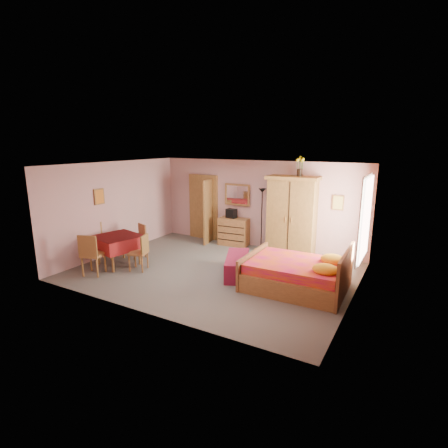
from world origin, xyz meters
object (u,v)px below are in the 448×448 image
Objects in this scene: bed at (296,266)px; chest_of_drawers at (234,232)px; bench at (237,265)px; chair_south at (93,254)px; chair_north at (137,241)px; chair_east at (138,252)px; dining_table at (118,250)px; wall_mirror at (237,195)px; chair_west at (100,242)px; floor_lamp at (262,219)px; stereo at (231,213)px; wardrobe at (292,216)px; sunflower_vase at (300,166)px.

chest_of_drawers is at bearing 139.44° from bed.
chair_south is (-3.01, -1.68, 0.28)m from bench.
chair_north is 1.01× the size of chair_east.
dining_table is (-3.01, -0.90, 0.16)m from bench.
chair_east is (0.73, 0.75, -0.06)m from chair_south.
wall_mirror is at bearing 117.75° from bench.
bed is 3.86m from chair_east.
chair_west reaches higher than bed.
chest_of_drawers is at bearing -89.89° from wall_mirror.
chest_of_drawers is 1.03m from floor_lamp.
stereo is 4.22m from chair_south.
wardrobe reaches higher than bed.
chair_west is at bearing -126.64° from wall_mirror.
chair_west is (-3.68, -0.89, 0.27)m from bench.
stereo is 2.65m from bench.
chest_of_drawers is 0.41× the size of wardrobe.
chair_west is at bearing -147.37° from wardrobe.
dining_table is at bearing 112.21° from chair_north.
sunflower_vase is at bearing 1.26° from floor_lamp.
floor_lamp is at bearing -50.75° from chair_east.
sunflower_vase is (2.06, 0.05, 1.50)m from stereo.
chest_of_drawers is at bearing -177.95° from floor_lamp.
wall_mirror is 2.80× the size of stereo.
dining_table is 0.79m from chair_south.
bench is 2.48m from chair_east.
bench is at bearing 8.88° from chair_south.
sunflower_vase is at bearing -126.42° from chair_north.
floor_lamp is at bearing 127.50° from bed.
chair_west is at bearing 179.56° from dining_table.
chest_of_drawers is 4.22m from chair_south.
chest_of_drawers is 1.07× the size of wall_mirror.
chair_east is at bearing -122.03° from floor_lamp.
wardrobe is 2.21× the size of chair_west.
chair_north is (-4.49, -0.14, -0.04)m from bed.
chair_west is at bearing -172.14° from bed.
floor_lamp reaches higher than dining_table.
chest_of_drawers is at bearing 45.00° from chair_south.
wall_mirror is at bearing 61.63° from dining_table.
floor_lamp is 4.11m from dining_table.
bed is (1.81, -2.25, -0.41)m from floor_lamp.
bench is at bearing 16.65° from dining_table.
wardrobe is at bearing -126.52° from chair_north.
wardrobe reaches higher than chest_of_drawers.
chair_south is (-4.49, -1.61, 0.02)m from bed.
stereo is 0.28× the size of dining_table.
wardrobe is (1.84, -0.25, -0.44)m from wall_mirror.
floor_lamp reaches higher than chest_of_drawers.
chair_north is at bearing 70.15° from chair_south.
wall_mirror is 3.89m from dining_table.
wardrobe is at bearing -62.19° from chair_east.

